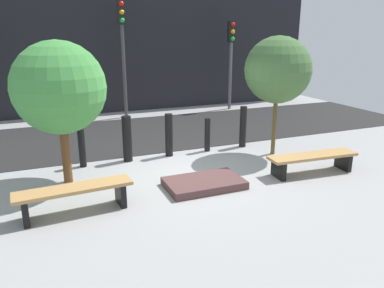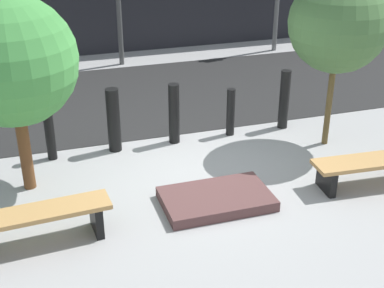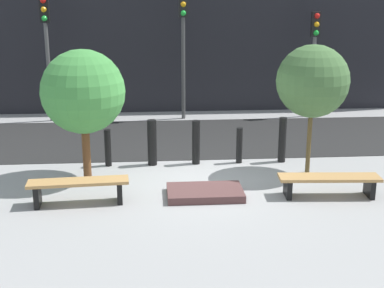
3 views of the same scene
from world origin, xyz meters
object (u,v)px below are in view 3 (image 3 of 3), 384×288
(tree_behind_left_bench, at_px, (83,92))
(bollard_center, at_px, (196,142))
(planter_bed, at_px, (205,193))
(traffic_light_west, at_px, (46,36))
(traffic_light_mid_east, at_px, (315,45))
(bollard_far_right, at_px, (282,140))
(bollard_far_left, at_px, (108,148))
(tree_behind_right_bench, at_px, (313,81))
(bollard_right, at_px, (239,145))
(traffic_light_mid_west, at_px, (183,33))
(bench_right, at_px, (329,181))
(bench_left, at_px, (79,187))
(bollard_left, at_px, (152,143))

(tree_behind_left_bench, height_order, bollard_center, tree_behind_left_bench)
(planter_bed, height_order, traffic_light_west, traffic_light_west)
(traffic_light_mid_east, bearing_deg, tree_behind_left_bench, -139.97)
(bollard_center, relative_size, bollard_far_right, 0.97)
(traffic_light_west, bearing_deg, traffic_light_mid_east, -0.01)
(bollard_far_left, bearing_deg, tree_behind_right_bench, -10.52)
(bollard_right, bearing_deg, traffic_light_mid_west, 102.31)
(bench_right, xyz_separation_m, planter_bed, (-2.46, 0.20, -0.24))
(bench_left, bearing_deg, bollard_far_right, 23.24)
(tree_behind_right_bench, relative_size, bollard_far_left, 3.28)
(bollard_left, xyz_separation_m, traffic_light_mid_west, (1.03, 4.73, 2.18))
(tree_behind_left_bench, height_order, tree_behind_right_bench, tree_behind_right_bench)
(bollard_right, bearing_deg, bollard_far_left, 180.00)
(bench_right, bearing_deg, traffic_light_mid_west, 113.07)
(bollard_far_left, bearing_deg, tree_behind_left_bench, -115.00)
(bench_left, distance_m, bollard_right, 4.19)
(traffic_light_mid_west, height_order, traffic_light_mid_east, traffic_light_mid_west)
(bench_left, relative_size, traffic_light_mid_east, 0.58)
(tree_behind_left_bench, relative_size, bollard_center, 2.67)
(bollard_far_right, bearing_deg, bench_right, -80.40)
(tree_behind_right_bench, bearing_deg, bollard_left, 166.47)
(bollard_left, height_order, bollard_right, bollard_left)
(bollard_right, relative_size, traffic_light_west, 0.22)
(tree_behind_right_bench, relative_size, traffic_light_mid_west, 0.72)
(bollard_far_left, distance_m, bollard_right, 3.10)
(bench_right, bearing_deg, traffic_light_west, 137.12)
(bollard_left, height_order, traffic_light_west, traffic_light_west)
(bench_right, bearing_deg, traffic_light_mid_east, 80.14)
(planter_bed, height_order, bollard_far_left, bollard_far_left)
(tree_behind_right_bench, distance_m, traffic_light_mid_east, 5.84)
(traffic_light_mid_west, bearing_deg, tree_behind_right_bench, -66.20)
(bench_right, bearing_deg, tree_behind_right_bench, 93.84)
(bollard_far_left, xyz_separation_m, traffic_light_mid_east, (6.24, 4.73, 1.89))
(tree_behind_right_bench, xyz_separation_m, bollard_center, (-2.46, 0.84, -1.55))
(planter_bed, height_order, traffic_light_mid_west, traffic_light_mid_west)
(bench_left, xyz_separation_m, bollard_right, (3.49, 2.31, 0.08))
(planter_bed, bearing_deg, bollard_right, 63.95)
(traffic_light_west, bearing_deg, bollard_far_right, -37.17)
(tree_behind_right_bench, height_order, bollard_far_right, tree_behind_right_bench)
(bollard_right, relative_size, traffic_light_mid_east, 0.26)
(planter_bed, height_order, bollard_right, bollard_right)
(bench_left, relative_size, bollard_center, 1.84)
(planter_bed, distance_m, traffic_light_mid_west, 7.34)
(tree_behind_right_bench, height_order, bollard_far_left, tree_behind_right_bench)
(traffic_light_west, height_order, traffic_light_mid_east, traffic_light_west)
(traffic_light_mid_west, bearing_deg, bollard_right, -77.69)
(bollard_center, height_order, bollard_far_right, bollard_far_right)
(bollard_left, bearing_deg, bench_right, -33.54)
(planter_bed, relative_size, bollard_far_left, 1.72)
(bench_right, bearing_deg, bollard_center, 140.57)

